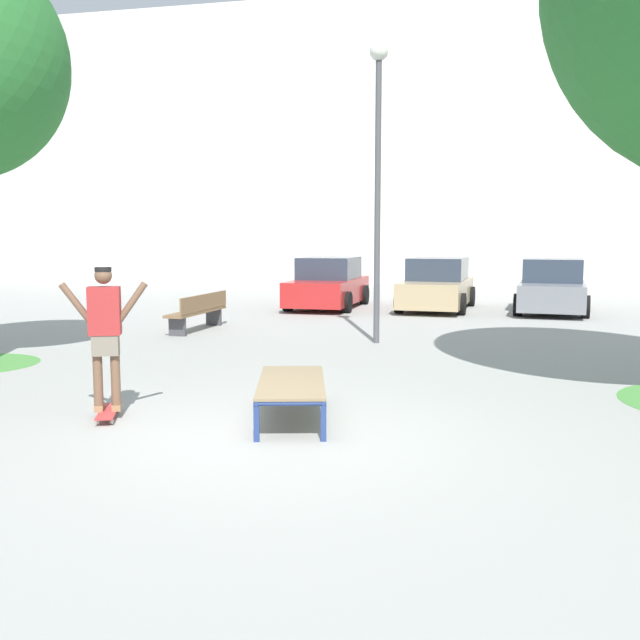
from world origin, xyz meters
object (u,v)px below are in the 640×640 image
Objects in this scene: skateboard at (108,412)px; car_grey at (552,287)px; skater at (105,328)px; light_post at (378,149)px; car_red at (328,284)px; car_tan at (437,286)px; park_bench at (199,311)px; skate_box at (291,384)px.

car_grey reaches higher than skateboard.
light_post is (2.21, 6.66, 2.75)m from skater.
car_tan is (3.20, 0.17, 0.00)m from car_red.
skateboard is 7.91m from park_bench.
car_red reaches higher than park_bench.
car_tan is at bearing 77.71° from skater.
car_red is at bearing 109.86° from light_post.
car_red is 0.98× the size of car_grey.
car_tan reaches higher than skate_box.
car_red is (-2.36, 12.98, 0.28)m from skate_box.
car_tan is (2.96, 13.60, 0.61)m from skateboard.
light_post is (2.20, 6.66, 3.75)m from skateboard.
skate_box is 1.20× the size of skater.
car_tan reaches higher than skateboard.
car_red is at bearing -176.93° from car_tan.
light_post reaches higher than car_red.
car_red is at bearing -178.56° from car_grey.
skateboard is 0.14× the size of light_post.
car_red is 6.40m from car_grey.
light_post is at bearing -13.15° from park_bench.
park_bench is (-1.99, 7.64, 0.37)m from skateboard.
car_red is 6.05m from park_bench.
skateboard is 14.93m from car_grey.
car_tan is at bearing 3.07° from car_red.
car_red is 0.73× the size of light_post.
skateboard is 0.99m from skater.
car_red is 7.85m from light_post.
park_bench is 5.48m from light_post.
car_red and car_tan have the same top height.
skater is 0.39× the size of car_grey.
skate_box is 2.26m from skater.
skater is 0.70× the size of park_bench.
skater is at bearing -75.37° from park_bench.
skater is 14.93m from car_grey.
light_post reaches higher than car_tan.
park_bench reaches higher than skate_box.
car_red is at bearing 100.30° from skate_box.
car_tan is at bearing 77.72° from skateboard.
skate_box reaches higher than skateboard.
skateboard is at bearing -88.98° from car_red.
skater reaches higher than skateboard.
skateboard is 0.19× the size of car_tan.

